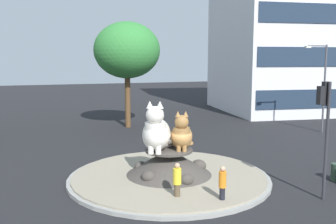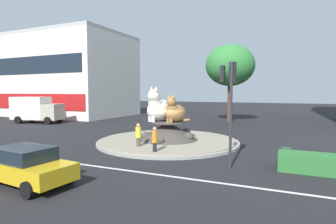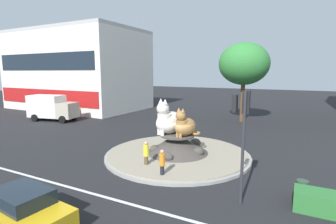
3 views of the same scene
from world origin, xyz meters
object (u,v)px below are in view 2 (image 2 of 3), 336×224
cat_statue_tabby (175,112)px  traffic_light_mast (230,91)px  broadleaf_tree_behind_island (230,66)px  pedestrian_orange_shirt (155,140)px  cat_statue_white (159,109)px  pedestrian_yellow_shirt (138,136)px  delivery_box_truck (36,109)px  litter_bin (286,156)px  shophouse_block (62,76)px  hatchback_near_shophouse (27,165)px

cat_statue_tabby → traffic_light_mast: size_ratio=0.39×
broadleaf_tree_behind_island → pedestrian_orange_shirt: 20.90m
cat_statue_white → pedestrian_yellow_shirt: 3.51m
broadleaf_tree_behind_island → delivery_box_truck: size_ratio=1.50×
pedestrian_orange_shirt → delivery_box_truck: (-21.07, 9.68, 0.75)m
broadleaf_tree_behind_island → litter_bin: broadleaf_tree_behind_island is taller
pedestrian_orange_shirt → pedestrian_yellow_shirt: (-1.70, 1.01, 0.00)m
broadleaf_tree_behind_island → pedestrian_yellow_shirt: bearing=-96.7°
traffic_light_mast → cat_statue_tabby: bearing=49.4°
pedestrian_orange_shirt → delivery_box_truck: delivery_box_truck is taller
pedestrian_yellow_shirt → delivery_box_truck: size_ratio=0.28×
cat_statue_white → pedestrian_orange_shirt: size_ratio=1.53×
cat_statue_tabby → pedestrian_yellow_shirt: size_ratio=1.16×
pedestrian_yellow_shirt → litter_bin: 8.92m
pedestrian_yellow_shirt → delivery_box_truck: (-19.37, 8.67, 0.75)m
shophouse_block → hatchback_near_shophouse: shophouse_block is taller
delivery_box_truck → litter_bin: size_ratio=7.17×
pedestrian_orange_shirt → hatchback_near_shophouse: size_ratio=0.41×
broadleaf_tree_behind_island → pedestrian_orange_shirt: bearing=-91.5°
traffic_light_mast → pedestrian_yellow_shirt: size_ratio=2.98×
shophouse_block → cat_statue_tabby: bearing=-30.0°
litter_bin → broadleaf_tree_behind_island: bearing=109.5°
hatchback_near_shophouse → litter_bin: size_ratio=4.69×
broadleaf_tree_behind_island → traffic_light_mast: bearing=-79.0°
cat_statue_tabby → broadleaf_tree_behind_island: broadleaf_tree_behind_island is taller
cat_statue_tabby → pedestrian_orange_shirt: (0.33, -4.00, -1.43)m
delivery_box_truck → pedestrian_orange_shirt: bearing=-35.9°
cat_statue_tabby → broadleaf_tree_behind_island: (0.86, 15.97, 4.70)m
pedestrian_yellow_shirt → hatchback_near_shophouse: bearing=175.7°
broadleaf_tree_behind_island → cat_statue_white: bearing=-97.9°
cat_statue_white → hatchback_near_shophouse: 10.94m
cat_statue_tabby → litter_bin: (7.53, -2.93, -1.92)m
broadleaf_tree_behind_island → cat_statue_tabby: bearing=-93.1°
cat_statue_tabby → pedestrian_yellow_shirt: bearing=-4.0°
hatchback_near_shophouse → delivery_box_truck: delivery_box_truck is taller
delivery_box_truck → litter_bin: bearing=-28.2°
cat_statue_white → pedestrian_yellow_shirt: size_ratio=1.50×
traffic_light_mast → broadleaf_tree_behind_island: bearing=14.7°
pedestrian_orange_shirt → broadleaf_tree_behind_island: bearing=-21.7°
shophouse_block → hatchback_near_shophouse: 36.55m
pedestrian_orange_shirt → delivery_box_truck: size_ratio=0.27×
shophouse_block → traffic_light_mast: bearing=-32.4°
broadleaf_tree_behind_island → hatchback_near_shophouse: 27.52m
broadleaf_tree_behind_island → pedestrian_yellow_shirt: size_ratio=5.43×
traffic_light_mast → litter_bin: traffic_light_mast is taller
shophouse_block → pedestrian_yellow_shirt: 32.07m
pedestrian_yellow_shirt → delivery_box_truck: 21.23m
hatchback_near_shophouse → traffic_light_mast: bearing=45.0°
pedestrian_yellow_shirt → broadleaf_tree_behind_island: bearing=-4.4°
cat_statue_white → hatchback_near_shophouse: cat_statue_white is taller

